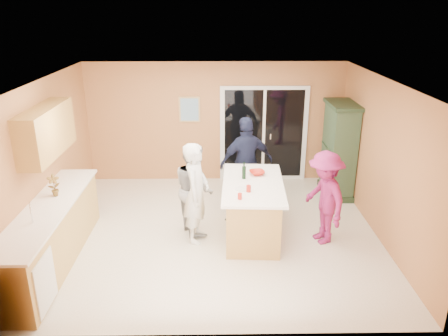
{
  "coord_description": "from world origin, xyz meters",
  "views": [
    {
      "loc": [
        0.05,
        -6.68,
        3.69
      ],
      "look_at": [
        0.15,
        0.1,
        1.15
      ],
      "focal_mm": 35.0,
      "sensor_mm": 36.0,
      "label": 1
    }
  ],
  "objects_px": {
    "green_hutch": "(339,151)",
    "woman_navy": "(247,163)",
    "woman_grey": "(194,188)",
    "woman_white": "(196,193)",
    "woman_magenta": "(324,198)",
    "kitchen_island": "(252,211)"
  },
  "relations": [
    {
      "from": "kitchen_island",
      "to": "woman_white",
      "type": "bearing_deg",
      "value": -168.7
    },
    {
      "from": "woman_white",
      "to": "woman_magenta",
      "type": "relative_size",
      "value": 1.08
    },
    {
      "from": "green_hutch",
      "to": "woman_white",
      "type": "relative_size",
      "value": 1.14
    },
    {
      "from": "kitchen_island",
      "to": "woman_grey",
      "type": "distance_m",
      "value": 1.05
    },
    {
      "from": "woman_magenta",
      "to": "green_hutch",
      "type": "bearing_deg",
      "value": 143.05
    },
    {
      "from": "green_hutch",
      "to": "woman_white",
      "type": "distance_m",
      "value": 3.35
    },
    {
      "from": "green_hutch",
      "to": "woman_navy",
      "type": "height_order",
      "value": "green_hutch"
    },
    {
      "from": "woman_grey",
      "to": "woman_magenta",
      "type": "distance_m",
      "value": 2.15
    },
    {
      "from": "woman_white",
      "to": "woman_navy",
      "type": "relative_size",
      "value": 0.95
    },
    {
      "from": "woman_navy",
      "to": "green_hutch",
      "type": "bearing_deg",
      "value": 179.5
    },
    {
      "from": "kitchen_island",
      "to": "woman_magenta",
      "type": "bearing_deg",
      "value": -7.66
    },
    {
      "from": "kitchen_island",
      "to": "green_hutch",
      "type": "relative_size",
      "value": 0.97
    },
    {
      "from": "woman_white",
      "to": "woman_navy",
      "type": "bearing_deg",
      "value": -22.81
    },
    {
      "from": "kitchen_island",
      "to": "woman_navy",
      "type": "xyz_separation_m",
      "value": [
        -0.03,
        1.16,
        0.44
      ]
    },
    {
      "from": "green_hutch",
      "to": "woman_navy",
      "type": "xyz_separation_m",
      "value": [
        -1.9,
        -0.56,
        -0.05
      ]
    },
    {
      "from": "green_hutch",
      "to": "woman_white",
      "type": "height_order",
      "value": "green_hutch"
    },
    {
      "from": "woman_white",
      "to": "woman_navy",
      "type": "distance_m",
      "value": 1.57
    },
    {
      "from": "woman_grey",
      "to": "woman_navy",
      "type": "xyz_separation_m",
      "value": [
        0.95,
        0.97,
        0.1
      ]
    },
    {
      "from": "green_hutch",
      "to": "woman_grey",
      "type": "distance_m",
      "value": 3.23
    },
    {
      "from": "woman_grey",
      "to": "woman_white",
      "type": "bearing_deg",
      "value": 166.8
    },
    {
      "from": "kitchen_island",
      "to": "woman_magenta",
      "type": "height_order",
      "value": "woman_magenta"
    },
    {
      "from": "woman_white",
      "to": "woman_magenta",
      "type": "height_order",
      "value": "woman_white"
    }
  ]
}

